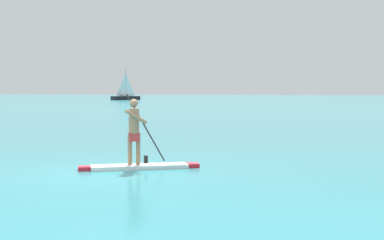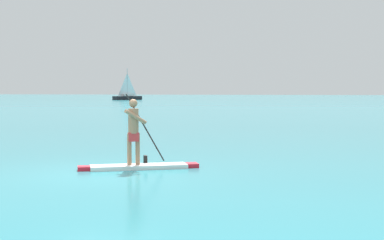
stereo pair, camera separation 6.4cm
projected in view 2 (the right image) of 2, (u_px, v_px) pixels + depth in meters
The scene contains 3 objects.
ground at pixel (100, 174), 12.83m from camera, with size 440.00×440.00×0.00m, color teal.
paddleboarder_mid_center at pixel (138, 152), 13.71m from camera, with size 2.87×1.71×1.93m.
sailboat_left_horizon at pixel (127, 96), 111.95m from camera, with size 4.77×6.20×6.43m.
Camera 2 is at (5.33, -11.78, 1.98)m, focal length 50.98 mm.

